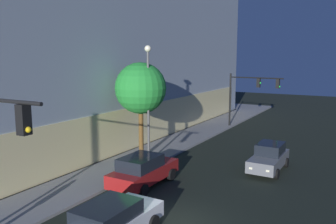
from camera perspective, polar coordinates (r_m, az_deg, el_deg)
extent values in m
cube|color=#4C4C51|center=(41.48, -18.64, -1.63)|extent=(39.62, 30.02, 0.15)
cube|color=#FAE59D|center=(31.84, -1.05, -1.08)|extent=(35.29, 0.60, 3.29)
cube|color=#8F9CAA|center=(40.87, -19.24, 10.31)|extent=(39.22, 29.62, 17.04)
cube|color=black|center=(10.93, -22.47, -1.15)|extent=(0.32, 0.32, 0.90)
sphere|color=yellow|center=(10.84, -21.79, -2.69)|extent=(0.18, 0.18, 0.18)
cylinder|color=black|center=(37.44, 10.07, 2.00)|extent=(0.18, 0.18, 5.52)
cylinder|color=black|center=(36.25, 14.16, 5.42)|extent=(0.45, 5.46, 0.12)
cube|color=black|center=(36.19, 14.54, 4.61)|extent=(0.34, 0.34, 0.90)
sphere|color=green|center=(36.13, 14.81, 4.59)|extent=(0.18, 0.18, 0.18)
cube|color=black|center=(35.62, 17.45, 4.42)|extent=(0.34, 0.34, 0.90)
sphere|color=green|center=(35.59, 17.71, 3.95)|extent=(0.18, 0.18, 0.18)
cylinder|color=#535353|center=(23.71, -3.23, 0.71)|extent=(0.16, 0.16, 7.57)
sphere|color=#F9EFC6|center=(23.48, -3.31, 10.27)|extent=(0.44, 0.44, 0.44)
cylinder|color=brown|center=(24.90, -4.40, -3.54)|extent=(0.34, 0.34, 3.61)
sphere|color=#238B32|center=(24.41, -4.49, 3.91)|extent=(3.58, 3.58, 3.58)
cube|color=silver|center=(14.90, -8.92, -17.56)|extent=(4.66, 1.98, 0.68)
cube|color=black|center=(14.38, -9.89, -15.77)|extent=(2.52, 1.77, 0.61)
cube|color=#F9F4CC|center=(16.86, -5.49, -14.24)|extent=(0.12, 0.20, 0.12)
cube|color=#F9F4CC|center=(16.26, -2.01, -15.11)|extent=(0.12, 0.20, 0.12)
cylinder|color=black|center=(16.61, -8.36, -15.94)|extent=(0.70, 0.24, 0.70)
cylinder|color=black|center=(15.57, -2.44, -17.62)|extent=(0.70, 0.24, 0.70)
cube|color=maroon|center=(20.51, -3.93, -9.85)|extent=(4.80, 1.95, 0.75)
cube|color=black|center=(20.01, -4.53, -8.18)|extent=(2.47, 1.75, 0.68)
cube|color=#F9F4CC|center=(22.68, -1.81, -7.98)|extent=(0.12, 0.20, 0.12)
cube|color=#F9F4CC|center=(22.12, 0.77, -8.43)|extent=(0.12, 0.20, 0.12)
cylinder|color=black|center=(22.31, -3.84, -9.31)|extent=(0.69, 0.24, 0.69)
cylinder|color=black|center=(21.34, 0.54, -10.14)|extent=(0.69, 0.24, 0.69)
cylinder|color=black|center=(20.05, -8.68, -11.51)|extent=(0.69, 0.24, 0.69)
cylinder|color=black|center=(18.97, -4.00, -12.64)|extent=(0.69, 0.24, 0.69)
cube|color=slate|center=(23.83, 16.06, -7.59)|extent=(4.40, 1.73, 0.74)
cube|color=black|center=(23.95, 16.33, -5.73)|extent=(2.10, 1.54, 0.70)
cube|color=#F9F4CC|center=(21.72, 15.96, -9.20)|extent=(0.12, 0.20, 0.12)
cube|color=#F9F4CC|center=(21.97, 13.35, -8.89)|extent=(0.12, 0.20, 0.12)
cylinder|color=black|center=(22.49, 17.28, -9.63)|extent=(0.63, 0.24, 0.63)
cylinder|color=black|center=(22.89, 13.08, -9.12)|extent=(0.63, 0.24, 0.63)
cylinder|color=black|center=(25.03, 18.71, -7.80)|extent=(0.63, 0.24, 0.63)
cylinder|color=black|center=(25.40, 14.92, -7.39)|extent=(0.63, 0.24, 0.63)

